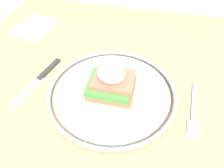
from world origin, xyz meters
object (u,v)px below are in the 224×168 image
at_px(sandwich, 112,82).
at_px(knife, 41,78).
at_px(plate, 112,92).
at_px(fork, 193,111).
at_px(napkin, 34,27).

distance_m(sandwich, knife, 0.18).
distance_m(plate, knife, 0.18).
relative_size(sandwich, fork, 0.67).
bearing_deg(plate, fork, 177.22).
bearing_deg(knife, sandwich, 175.54).
distance_m(fork, knife, 0.36).
height_order(sandwich, knife, sandwich).
height_order(sandwich, fork, sandwich).
height_order(plate, napkin, plate).
bearing_deg(napkin, knife, 120.11).
bearing_deg(plate, napkin, -36.13).
height_order(plate, fork, plate).
bearing_deg(napkin, sandwich, 143.75).
distance_m(sandwich, napkin, 0.37).
bearing_deg(knife, fork, 176.48).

